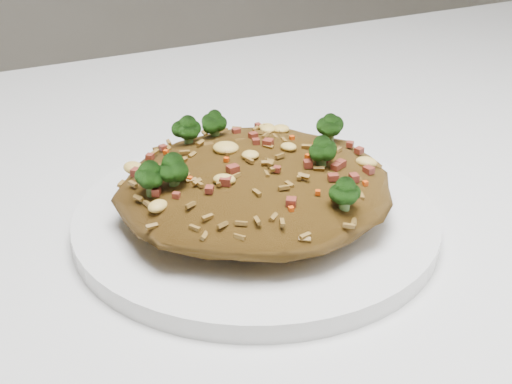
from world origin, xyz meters
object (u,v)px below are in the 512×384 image
at_px(plate, 256,219).
at_px(fried_rice, 256,176).
at_px(dining_table, 340,262).
at_px(fork, 270,157).

height_order(plate, fried_rice, fried_rice).
relative_size(dining_table, fried_rice, 6.11).
relative_size(dining_table, plate, 4.58).
distance_m(dining_table, plate, 0.15).
distance_m(plate, fork, 0.09).
bearing_deg(fork, fried_rice, -101.41).
bearing_deg(plate, fried_rice, 119.85).
xyz_separation_m(dining_table, plate, (-0.11, -0.05, 0.10)).
relative_size(plate, fried_rice, 1.33).
bearing_deg(plate, fork, 55.80).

